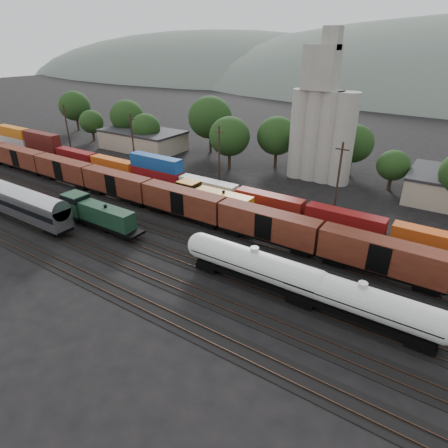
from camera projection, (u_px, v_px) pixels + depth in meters
The scene contains 13 objects.
ground at pixel (203, 244), 54.34m from camera, with size 600.00×600.00×0.00m, color black.
tracks at pixel (203, 243), 54.32m from camera, with size 180.00×33.20×0.20m.
green_locomotive at pixel (94, 213), 57.97m from camera, with size 16.95×2.99×4.49m.
tank_car_a at pixel (254, 265), 43.80m from camera, with size 18.85×3.37×4.94m.
tank_car_b at pixel (360, 301), 37.80m from camera, with size 18.22×3.26×4.78m.
passenger_coach at pixel (14, 199), 60.29m from camera, with size 25.58×3.16×5.81m.
orange_locomotive at pixel (209, 198), 63.70m from camera, with size 17.26×2.88×4.32m.
boxcar_string at pixel (268, 225), 52.89m from camera, with size 169.00×2.90×4.20m.
container_wall at pixel (201, 184), 70.23m from camera, with size 160.00×2.60×5.80m.
grain_silo at pixel (321, 126), 74.77m from camera, with size 13.40×5.00×29.00m.
industrial_sheds at pixel (331, 171), 76.39m from camera, with size 119.38×17.26×5.10m.
tree_band at pixel (307, 140), 79.28m from camera, with size 165.32×20.12×14.26m.
utility_poles at pixel (274, 165), 68.11m from camera, with size 122.20×0.36×12.00m.
Camera 1 is at (28.68, -38.03, 26.47)m, focal length 30.00 mm.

